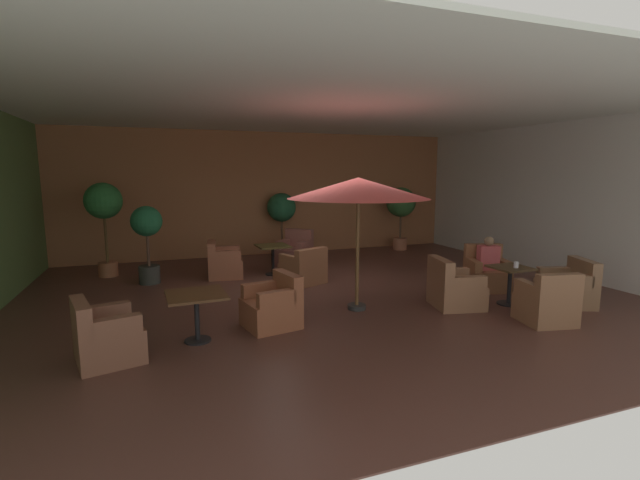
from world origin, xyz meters
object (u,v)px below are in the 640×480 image
Objects in this scene: armchair_mid_center_south at (224,263)px; potted_tree_mid_left at (282,211)px; armchair_front_right_east at (106,337)px; potted_tree_right_corner at (104,208)px; armchair_front_left_east at (454,289)px; potted_tree_mid_right at (147,233)px; patio_umbrella_tall_red at (358,189)px; potted_tree_left_corner at (401,206)px; armchair_mid_center_east at (295,252)px; iced_drink_cup at (516,265)px; armchair_front_left_west at (568,288)px; armchair_front_left_north at (486,274)px; cafe_table_front_left at (510,277)px; armchair_front_left_south at (547,304)px; cafe_table_front_right at (196,303)px; patron_blue_shirt at (488,255)px; cafe_table_mid_center at (273,251)px; armchair_front_right_north at (273,307)px; armchair_mid_center_north at (304,270)px.

potted_tree_mid_left is at bearing 47.17° from armchair_mid_center_south.
armchair_front_right_east is 0.44× the size of potted_tree_right_corner.
armchair_mid_center_south is 2.95m from potted_tree_right_corner.
potted_tree_mid_right reaches higher than armchair_front_left_east.
patio_umbrella_tall_red is 1.25× the size of potted_tree_left_corner.
armchair_mid_center_east is 9.57× the size of iced_drink_cup.
armchair_front_left_west reaches higher than armchair_mid_center_south.
potted_tree_left_corner reaches higher than armchair_front_left_east.
potted_tree_mid_right is at bearing 155.92° from armchair_front_left_north.
armchair_front_left_north is 3.50m from patio_umbrella_tall_red.
armchair_front_left_south is at bearing -101.42° from cafe_table_front_left.
armchair_front_left_west reaches higher than armchair_front_right_east.
cafe_table_front_right is (-6.38, 0.48, 0.25)m from armchair_front_left_west.
potted_tree_right_corner reaches higher than patron_blue_shirt.
cafe_table_mid_center is at bearing 132.21° from cafe_table_front_left.
patron_blue_shirt is at bearing 7.56° from armchair_front_right_north.
armchair_front_left_south is at bearing -151.34° from armchair_front_left_west.
armchair_front_left_south is 0.81× the size of armchair_mid_center_east.
armchair_front_right_east is at bearing -165.47° from cafe_table_front_right.
cafe_table_mid_center is (2.00, 3.65, -0.01)m from cafe_table_front_right.
armchair_front_left_east is at bearing -38.02° from potted_tree_right_corner.
armchair_mid_center_south is (0.89, 3.79, -0.24)m from cafe_table_front_right.
patron_blue_shirt is at bearing -31.43° from armchair_mid_center_south.
cafe_table_front_right is 0.88× the size of armchair_front_right_east.
potted_tree_mid_right is (-3.10, 1.14, 0.79)m from armchair_mid_center_north.
iced_drink_cup is (6.11, -3.96, -0.35)m from potted_tree_mid_right.
potted_tree_right_corner is 8.35m from patron_blue_shirt.
cafe_table_front_left is at bearing -34.99° from potted_tree_right_corner.
potted_tree_right_corner is (-4.00, 2.17, 1.27)m from armchair_mid_center_north.
armchair_front_left_south is at bearing -71.23° from potted_tree_mid_left.
armchair_front_right_east is at bearing -167.12° from armchair_front_right_north.
armchair_mid_center_north is (-2.78, 3.73, -0.02)m from armchair_front_left_south.
armchair_front_left_east is at bearing -69.71° from armchair_mid_center_east.
armchair_front_left_north is at bearing -99.16° from potted_tree_left_corner.
armchair_mid_center_north is 0.95× the size of armchair_mid_center_east.
armchair_front_left_east is 4.40m from cafe_table_front_right.
potted_tree_left_corner is 4.87m from patron_blue_shirt.
armchair_front_left_east is 6.04m from potted_tree_mid_left.
armchair_mid_center_south is (-3.49, 3.67, -0.00)m from armchair_front_left_east.
armchair_front_left_north is 5.81m from cafe_table_front_right.
potted_tree_left_corner reaches higher than iced_drink_cup.
potted_tree_right_corner is at bearing -174.27° from potted_tree_left_corner.
cafe_table_front_right is at bearing -115.70° from potted_tree_mid_left.
armchair_front_right_north is 4.64m from patron_blue_shirt.
iced_drink_cup is (5.43, -0.21, 0.19)m from cafe_table_front_right.
patio_umbrella_tall_red is at bearing 163.88° from armchair_front_left_west.
iced_drink_cup reaches higher than cafe_table_front_left.
iced_drink_cup is (6.56, 0.08, 0.43)m from armchair_front_right_east.
potted_tree_mid_right is 1.45m from potted_tree_right_corner.
potted_tree_mid_right is (-3.47, -0.71, 0.76)m from armchair_mid_center_east.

